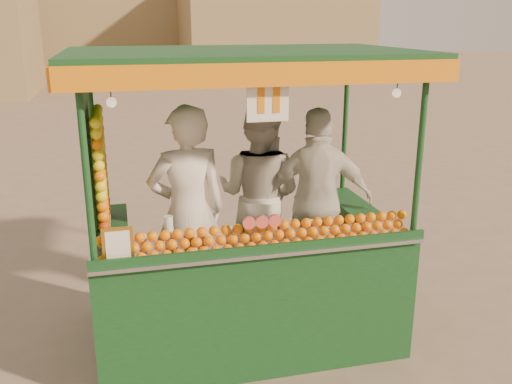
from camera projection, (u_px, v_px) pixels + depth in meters
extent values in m
plane|color=#705F50|center=(229.00, 338.00, 5.20)|extent=(90.00, 90.00, 0.00)
cube|color=olive|center=(272.00, 27.00, 28.32)|extent=(9.00, 6.00, 5.00)
cube|color=olive|center=(91.00, 8.00, 31.54)|extent=(14.00, 7.00, 7.00)
cube|color=#103B18|center=(244.00, 315.00, 5.29)|extent=(2.62, 1.61, 0.30)
cylinder|color=black|center=(147.00, 325.00, 5.07)|extent=(0.36, 0.10, 0.36)
cylinder|color=black|center=(334.00, 302.00, 5.49)|extent=(0.36, 0.10, 0.36)
cube|color=#103B18|center=(261.00, 294.00, 4.52)|extent=(2.62, 0.30, 0.81)
cube|color=#103B18|center=(114.00, 270.00, 4.95)|extent=(0.30, 1.31, 0.81)
cube|color=#103B18|center=(356.00, 246.00, 5.48)|extent=(0.30, 1.31, 0.81)
cube|color=#B2B2B7|center=(260.00, 245.00, 4.42)|extent=(2.62, 0.46, 0.03)
cylinder|color=#103B18|center=(87.00, 176.00, 3.81)|extent=(0.05, 0.05, 1.41)
cylinder|color=#103B18|center=(420.00, 155.00, 4.38)|extent=(0.05, 0.05, 1.41)
cylinder|color=#103B18|center=(94.00, 134.00, 5.21)|extent=(0.05, 0.05, 1.41)
cylinder|color=#103B18|center=(345.00, 122.00, 5.79)|extent=(0.05, 0.05, 1.41)
cube|color=#103B18|center=(242.00, 55.00, 4.58)|extent=(2.83, 1.82, 0.08)
cube|color=orange|center=(271.00, 75.00, 3.76)|extent=(2.83, 0.04, 0.16)
cube|color=orange|center=(222.00, 58.00, 5.44)|extent=(2.83, 0.04, 0.16)
cube|color=orange|center=(63.00, 68.00, 4.28)|extent=(0.04, 1.82, 0.16)
cube|color=orange|center=(398.00, 62.00, 4.92)|extent=(0.04, 1.82, 0.16)
cylinder|color=#D24A40|center=(262.00, 222.00, 4.22)|extent=(0.10, 0.03, 0.10)
cube|color=orange|center=(118.00, 246.00, 4.00)|extent=(0.22, 0.02, 0.28)
cube|color=white|center=(268.00, 100.00, 3.89)|extent=(0.30, 0.02, 0.30)
sphere|color=#FFE5B2|center=(111.00, 102.00, 3.77)|extent=(0.07, 0.07, 0.07)
sphere|color=#FFE5B2|center=(397.00, 93.00, 4.26)|extent=(0.07, 0.07, 0.07)
imported|color=silver|center=(188.00, 213.00, 4.81)|extent=(0.74, 0.53, 1.88)
imported|color=beige|center=(259.00, 195.00, 5.42)|extent=(1.12, 1.07, 1.81)
imported|color=silver|center=(318.00, 202.00, 5.26)|extent=(1.11, 0.62, 1.78)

